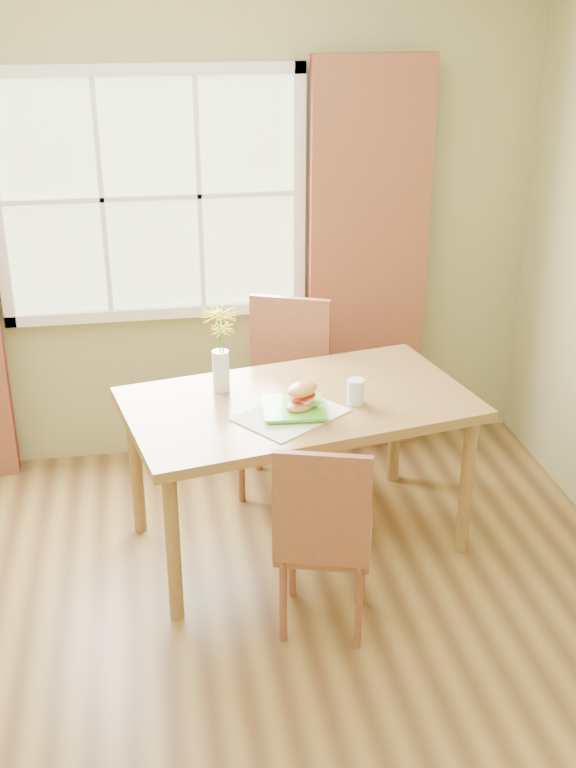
# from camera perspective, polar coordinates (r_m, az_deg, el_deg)

# --- Properties ---
(room) EXTENTS (4.24, 3.84, 2.74)m
(room) POSITION_cam_1_polar(r_m,az_deg,el_deg) (3.06, -7.50, 1.48)
(room) COLOR olive
(room) RESTS_ON ground
(window) EXTENTS (1.62, 0.06, 1.32)m
(window) POSITION_cam_1_polar(r_m,az_deg,el_deg) (4.81, -8.70, 11.64)
(window) COLOR beige
(window) RESTS_ON room
(curtain_right) EXTENTS (0.65, 0.08, 2.20)m
(curtain_right) POSITION_cam_1_polar(r_m,az_deg,el_deg) (4.98, 5.07, 7.48)
(curtain_right) COLOR maroon
(curtain_right) RESTS_ON room
(dining_table) EXTENTS (1.72, 1.18, 0.77)m
(dining_table) POSITION_cam_1_polar(r_m,az_deg,el_deg) (4.16, 0.68, -1.97)
(dining_table) COLOR olive
(dining_table) RESTS_ON room
(chair_near) EXTENTS (0.48, 0.48, 0.92)m
(chair_near) POSITION_cam_1_polar(r_m,az_deg,el_deg) (3.66, 2.27, -9.35)
(chair_near) COLOR brown
(chair_near) RESTS_ON room
(chair_far) EXTENTS (0.56, 0.56, 1.03)m
(chair_far) POSITION_cam_1_polar(r_m,az_deg,el_deg) (4.74, -0.17, -0.20)
(chair_far) COLOR brown
(chair_far) RESTS_ON room
(placemat) EXTENTS (0.56, 0.53, 0.01)m
(placemat) POSITION_cam_1_polar(r_m,az_deg,el_deg) (3.98, 0.18, -1.96)
(placemat) COLOR beige
(placemat) RESTS_ON dining_table
(plate) EXTENTS (0.30, 0.30, 0.01)m
(plate) POSITION_cam_1_polar(r_m,az_deg,el_deg) (4.00, 0.35, -1.65)
(plate) COLOR #50B82E
(plate) RESTS_ON placemat
(croissant_sandwich) EXTENTS (0.20, 0.20, 0.13)m
(croissant_sandwich) POSITION_cam_1_polar(r_m,az_deg,el_deg) (3.97, 0.89, -0.80)
(croissant_sandwich) COLOR #ED9C51
(croissant_sandwich) RESTS_ON plate
(water_glass) EXTENTS (0.08, 0.08, 0.12)m
(water_glass) POSITION_cam_1_polar(r_m,az_deg,el_deg) (4.08, 4.32, -0.53)
(water_glass) COLOR silver
(water_glass) RESTS_ON dining_table
(flower_vase) EXTENTS (0.17, 0.17, 0.41)m
(flower_vase) POSITION_cam_1_polar(r_m,az_deg,el_deg) (4.13, -4.32, 2.67)
(flower_vase) COLOR silver
(flower_vase) RESTS_ON dining_table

